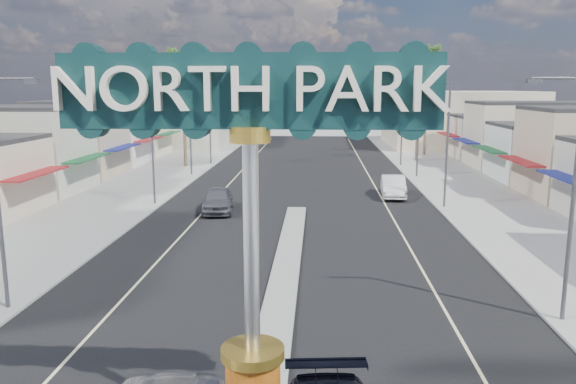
# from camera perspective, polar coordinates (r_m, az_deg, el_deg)

# --- Properties ---
(ground) EXTENTS (160.00, 160.00, 0.00)m
(ground) POSITION_cam_1_polar(r_m,az_deg,el_deg) (41.08, 0.97, -1.47)
(ground) COLOR gray
(ground) RESTS_ON ground
(road) EXTENTS (20.00, 120.00, 0.01)m
(road) POSITION_cam_1_polar(r_m,az_deg,el_deg) (41.08, 0.97, -1.46)
(road) COLOR black
(road) RESTS_ON ground
(median_island) EXTENTS (1.30, 30.00, 0.16)m
(median_island) POSITION_cam_1_polar(r_m,az_deg,el_deg) (25.64, -0.40, -8.79)
(median_island) COLOR gray
(median_island) RESTS_ON ground
(sidewalk_left) EXTENTS (8.00, 120.00, 0.12)m
(sidewalk_left) POSITION_cam_1_polar(r_m,az_deg,el_deg) (43.86, -17.64, -1.12)
(sidewalk_left) COLOR gray
(sidewalk_left) RESTS_ON ground
(sidewalk_right) EXTENTS (8.00, 120.00, 0.12)m
(sidewalk_right) POSITION_cam_1_polar(r_m,az_deg,el_deg) (42.90, 20.00, -1.52)
(sidewalk_right) COLOR gray
(sidewalk_right) RESTS_ON ground
(storefront_row_left) EXTENTS (12.00, 42.00, 6.00)m
(storefront_row_left) POSITION_cam_1_polar(r_m,az_deg,el_deg) (59.20, -22.48, 4.38)
(storefront_row_left) COLOR beige
(storefront_row_left) RESTS_ON ground
(storefront_row_right) EXTENTS (12.00, 42.00, 6.00)m
(storefront_row_right) POSITION_cam_1_polar(r_m,az_deg,el_deg) (57.98, 26.01, 4.00)
(storefront_row_right) COLOR #B7B29E
(storefront_row_right) RESTS_ON ground
(backdrop_far_left) EXTENTS (20.00, 20.00, 8.00)m
(backdrop_far_left) POSITION_cam_1_polar(r_m,az_deg,el_deg) (88.44, -12.40, 7.39)
(backdrop_far_left) COLOR #B7B29E
(backdrop_far_left) RESTS_ON ground
(backdrop_far_right) EXTENTS (20.00, 20.00, 8.00)m
(backdrop_far_right) POSITION_cam_1_polar(r_m,az_deg,el_deg) (87.70, 16.77, 7.16)
(backdrop_far_right) COLOR beige
(backdrop_far_right) RESTS_ON ground
(gateway_sign) EXTENTS (8.20, 1.50, 9.15)m
(gateway_sign) POSITION_cam_1_polar(r_m,az_deg,el_deg) (12.50, -3.80, -1.75)
(gateway_sign) COLOR #BA400E
(gateway_sign) RESTS_ON median_island
(traffic_signal_left) EXTENTS (5.09, 0.45, 6.00)m
(traffic_signal_left) POSITION_cam_1_polar(r_m,az_deg,el_deg) (55.35, -8.06, 6.03)
(traffic_signal_left) COLOR #47474C
(traffic_signal_left) RESTS_ON ground
(traffic_signal_right) EXTENTS (5.09, 0.45, 6.00)m
(traffic_signal_right) POSITION_cam_1_polar(r_m,az_deg,el_deg) (54.85, 11.23, 5.89)
(traffic_signal_right) COLOR #47474C
(traffic_signal_right) RESTS_ON ground
(streetlight_l_near) EXTENTS (2.03, 0.22, 9.00)m
(streetlight_l_near) POSITION_cam_1_polar(r_m,az_deg,el_deg) (23.67, -27.18, 0.85)
(streetlight_l_near) COLOR #47474C
(streetlight_l_near) RESTS_ON ground
(streetlight_l_mid) EXTENTS (2.03, 0.22, 9.00)m
(streetlight_l_mid) POSITION_cam_1_polar(r_m,az_deg,el_deg) (42.02, -13.44, 5.50)
(streetlight_l_mid) COLOR #47474C
(streetlight_l_mid) RESTS_ON ground
(streetlight_l_far) EXTENTS (2.03, 0.22, 9.00)m
(streetlight_l_far) POSITION_cam_1_polar(r_m,az_deg,el_deg) (63.37, -7.80, 7.32)
(streetlight_l_far) COLOR #47474C
(streetlight_l_far) RESTS_ON ground
(streetlight_r_near) EXTENTS (2.03, 0.22, 9.00)m
(streetlight_r_near) POSITION_cam_1_polar(r_m,az_deg,el_deg) (22.32, 26.69, 0.37)
(streetlight_r_near) COLOR #47474C
(streetlight_r_near) RESTS_ON ground
(streetlight_r_mid) EXTENTS (2.03, 0.22, 9.00)m
(streetlight_r_mid) POSITION_cam_1_polar(r_m,az_deg,el_deg) (41.28, 15.68, 5.31)
(streetlight_r_mid) COLOR #47474C
(streetlight_r_mid) RESTS_ON ground
(streetlight_r_far) EXTENTS (2.03, 0.22, 9.00)m
(streetlight_r_far) POSITION_cam_1_polar(r_m,az_deg,el_deg) (62.88, 11.37, 7.19)
(streetlight_r_far) COLOR #47474C
(streetlight_r_far) RESTS_ON ground
(palm_left_far) EXTENTS (2.60, 2.60, 13.10)m
(palm_left_far) POSITION_cam_1_polar(r_m,az_deg,el_deg) (61.93, -10.70, 13.12)
(palm_left_far) COLOR brown
(palm_left_far) RESTS_ON ground
(palm_right_mid) EXTENTS (2.60, 2.60, 12.10)m
(palm_right_mid) POSITION_cam_1_polar(r_m,az_deg,el_deg) (67.17, 13.28, 12.05)
(palm_right_mid) COLOR brown
(palm_right_mid) RESTS_ON ground
(palm_right_far) EXTENTS (2.60, 2.60, 14.10)m
(palm_right_far) POSITION_cam_1_polar(r_m,az_deg,el_deg) (73.49, 14.08, 13.26)
(palm_right_far) COLOR brown
(palm_right_far) RESTS_ON ground
(car_parked_left) EXTENTS (2.59, 5.23, 1.71)m
(car_parked_left) POSITION_cam_1_polar(r_m,az_deg,el_deg) (39.47, -7.15, -0.78)
(car_parked_left) COLOR slate
(car_parked_left) RESTS_ON ground
(car_parked_right) EXTENTS (2.10, 5.21, 1.68)m
(car_parked_right) POSITION_cam_1_polar(r_m,az_deg,el_deg) (45.31, 10.65, 0.57)
(car_parked_right) COLOR silver
(car_parked_right) RESTS_ON ground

